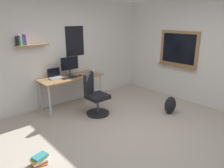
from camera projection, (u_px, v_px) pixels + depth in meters
The scene contains 12 objects.
ground_plane at pixel (135, 137), 3.96m from camera, with size 5.20×5.20×0.00m, color #ADA393.
wall_back at pixel (64, 52), 5.33m from camera, with size 5.00×0.30×2.60m.
wall_right at pixel (206, 53), 5.14m from camera, with size 0.22×5.00×2.60m.
desk at pixel (71, 80), 5.20m from camera, with size 1.53×0.61×0.75m.
office_chair at pixel (95, 97), 4.82m from camera, with size 0.55×0.56×0.95m.
laptop at pixel (55, 76), 5.05m from camera, with size 0.31×0.21×0.23m.
monitor_primary at pixel (70, 65), 5.19m from camera, with size 0.46×0.17×0.46m.
keyboard at pixel (70, 77), 5.07m from camera, with size 0.37×0.13×0.02m, color black.
computer_mouse at pixel (80, 75), 5.25m from camera, with size 0.10×0.06×0.03m, color #262628.
coffee_mug at pixel (94, 71), 5.56m from camera, with size 0.08×0.08×0.09m, color silver.
backpack at pixel (170, 105), 4.91m from camera, with size 0.32×0.22×0.40m, color black.
book_stack_on_floor at pixel (39, 160), 3.21m from camera, with size 0.26×0.21×0.15m.
Camera 1 is at (-2.62, -2.35, 2.11)m, focal length 34.38 mm.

